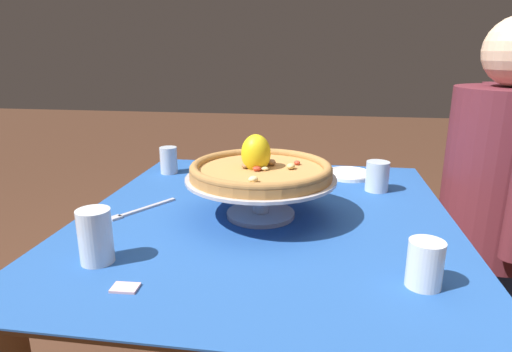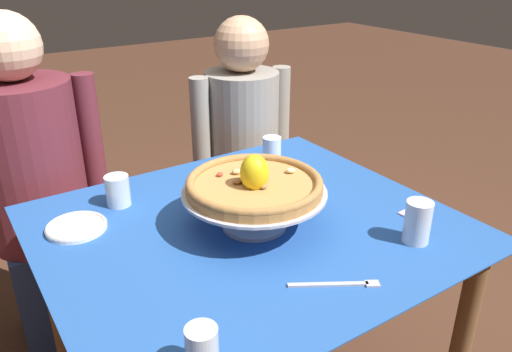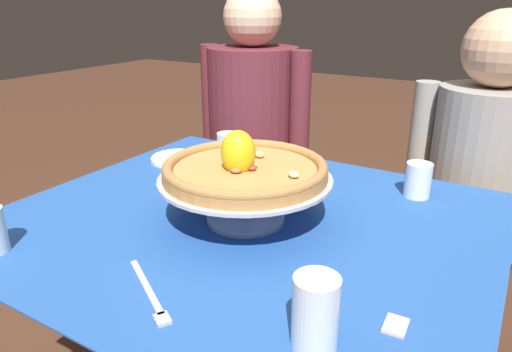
# 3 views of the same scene
# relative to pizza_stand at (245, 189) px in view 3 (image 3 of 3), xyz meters

# --- Properties ---
(dining_table) EXTENTS (1.13, 1.00, 0.74)m
(dining_table) POSITION_rel_pizza_stand_xyz_m (-0.01, 0.01, -0.19)
(dining_table) COLOR brown
(dining_table) RESTS_ON ground
(pizza_stand) EXTENTS (0.40, 0.40, 0.11)m
(pizza_stand) POSITION_rel_pizza_stand_xyz_m (0.00, 0.00, 0.00)
(pizza_stand) COLOR #B7B7C1
(pizza_stand) RESTS_ON dining_table
(pizza) EXTENTS (0.38, 0.38, 0.11)m
(pizza) POSITION_rel_pizza_stand_xyz_m (-0.00, -0.00, 0.05)
(pizza) COLOR #BC8447
(pizza) RESTS_ON pizza_stand
(water_glass_back_left) EXTENTS (0.07, 0.07, 0.10)m
(water_glass_back_left) POSITION_rel_pizza_stand_xyz_m (-0.28, 0.34, -0.04)
(water_glass_back_left) COLOR silver
(water_glass_back_left) RESTS_ON dining_table
(water_glass_back_right) EXTENTS (0.07, 0.07, 0.09)m
(water_glass_back_right) POSITION_rel_pizza_stand_xyz_m (0.31, 0.36, -0.04)
(water_glass_back_right) COLOR white
(water_glass_back_right) RESTS_ON dining_table
(water_glass_front_right) EXTENTS (0.07, 0.07, 0.12)m
(water_glass_front_right) POSITION_rel_pizza_stand_xyz_m (0.31, -0.31, -0.03)
(water_glass_front_right) COLOR white
(water_glass_front_right) RESTS_ON dining_table
(side_plate) EXTENTS (0.17, 0.17, 0.02)m
(side_plate) POSITION_rel_pizza_stand_xyz_m (-0.43, 0.26, -0.07)
(side_plate) COLOR white
(side_plate) RESTS_ON dining_table
(dinner_fork) EXTENTS (0.19, 0.13, 0.01)m
(dinner_fork) POSITION_rel_pizza_stand_xyz_m (0.01, -0.34, -0.08)
(dinner_fork) COLOR #B7B7C1
(dinner_fork) RESTS_ON dining_table
(sugar_packet) EXTENTS (0.04, 0.05, 0.00)m
(sugar_packet) POSITION_rel_pizza_stand_xyz_m (0.41, -0.20, -0.08)
(sugar_packet) COLOR beige
(sugar_packet) RESTS_ON dining_table
(diner_left) EXTENTS (0.52, 0.39, 1.29)m
(diner_left) POSITION_rel_pizza_stand_xyz_m (-0.45, 0.77, -0.18)
(diner_left) COLOR navy
(diner_left) RESTS_ON ground
(diner_right) EXTENTS (0.48, 0.34, 1.21)m
(diner_right) POSITION_rel_pizza_stand_xyz_m (0.43, 0.75, -0.24)
(diner_right) COLOR black
(diner_right) RESTS_ON ground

